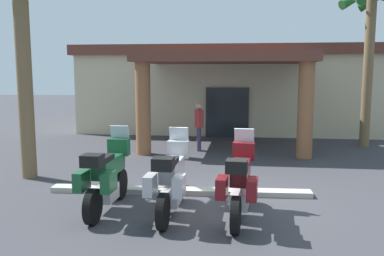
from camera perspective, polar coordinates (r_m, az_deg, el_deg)
name	(u,v)px	position (r m, az deg, el deg)	size (l,w,h in m)	color
ground_plane	(229,203)	(8.89, 5.17, -10.25)	(80.00, 80.00, 0.00)	#38383D
motel_building	(230,87)	(20.70, 5.27, 5.67)	(14.14, 12.00, 3.92)	beige
motorcycle_green	(107,176)	(8.35, -11.74, -6.59)	(0.73, 2.21, 1.61)	black
motorcycle_silver	(171,180)	(7.92, -2.91, -7.21)	(0.73, 2.21, 1.61)	black
motorcycle_maroon	(240,183)	(7.78, 6.66, -7.53)	(0.78, 2.21, 1.61)	black
pedestrian	(199,123)	(14.35, 0.98, 0.69)	(0.32, 0.53, 1.69)	#3F334C
palm_tree_near_portico	(371,24)	(16.50, 23.59, 13.06)	(2.27, 2.37, 6.16)	brown
palm_tree_roadside	(21,6)	(11.48, -22.61, 15.36)	(2.64, 2.70, 5.95)	brown
curb_strip	(179,191)	(9.47, -1.76, -8.71)	(5.92, 0.36, 0.12)	#ADA89E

